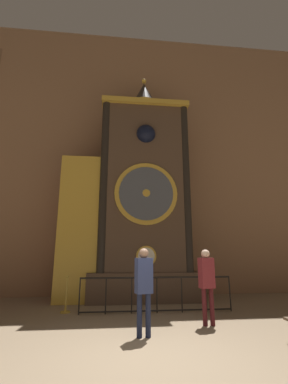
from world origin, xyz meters
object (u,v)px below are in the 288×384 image
at_px(visitor_far, 207,279).
at_px(clock_tower, 133,199).
at_px(visitor_near, 144,282).
at_px(stanchion_post, 66,301).

bearing_deg(visitor_far, clock_tower, 103.52).
relative_size(clock_tower, visitor_far, 5.21).
relative_size(visitor_near, stanchion_post, 1.74).
bearing_deg(visitor_near, visitor_far, 7.69).
xyz_separation_m(clock_tower, visitor_far, (1.60, -3.37, -2.61)).
relative_size(visitor_near, visitor_far, 1.01).
xyz_separation_m(visitor_near, stanchion_post, (-1.99, 2.38, -0.73)).
height_order(clock_tower, visitor_near, clock_tower).
bearing_deg(clock_tower, visitor_far, -64.60).
height_order(visitor_near, stanchion_post, visitor_near).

